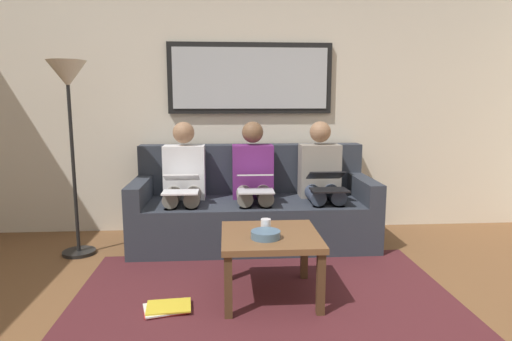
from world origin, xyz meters
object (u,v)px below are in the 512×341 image
(coffee_table, at_px, (270,243))
(magazine_stack, at_px, (167,308))
(laptop_black, at_px, (327,182))
(laptop_white, at_px, (181,184))
(laptop_silver, at_px, (255,182))
(person_left, at_px, (321,179))
(bowl, at_px, (266,235))
(person_right, at_px, (184,180))
(cup, at_px, (266,225))
(person_middle, at_px, (253,180))
(framed_mirror, at_px, (250,78))
(standing_lamp, at_px, (69,96))
(couch, at_px, (253,209))

(coffee_table, relative_size, magazine_stack, 2.02)
(laptop_black, height_order, laptop_white, laptop_black)
(coffee_table, relative_size, laptop_silver, 1.85)
(coffee_table, relative_size, person_left, 0.58)
(coffee_table, height_order, magazine_stack, coffee_table)
(person_left, bearing_deg, coffee_table, 62.45)
(laptop_black, bearing_deg, bowl, 57.72)
(laptop_black, xyz_separation_m, person_right, (1.28, -0.23, -0.02))
(person_left, bearing_deg, magazine_stack, 45.78)
(bowl, relative_size, laptop_black, 0.54)
(cup, height_order, bowl, cup)
(laptop_silver, relative_size, person_right, 0.31)
(person_middle, relative_size, person_right, 1.00)
(framed_mirror, bearing_deg, laptop_black, 132.77)
(person_middle, distance_m, laptop_silver, 0.25)
(framed_mirror, relative_size, magazine_stack, 5.03)
(person_middle, height_order, magazine_stack, person_middle)
(cup, distance_m, bowl, 0.14)
(standing_lamp, bearing_deg, laptop_white, 177.43)
(coffee_table, height_order, laptop_white, laptop_white)
(laptop_silver, bearing_deg, framed_mirror, -90.00)
(laptop_black, bearing_deg, cup, 54.21)
(couch, xyz_separation_m, magazine_stack, (0.64, 1.39, -0.29))
(couch, height_order, coffee_table, couch)
(couch, relative_size, person_left, 1.93)
(framed_mirror, height_order, person_left, framed_mirror)
(person_middle, relative_size, magazine_stack, 3.51)
(cup, height_order, magazine_stack, cup)
(bowl, bearing_deg, person_left, -117.13)
(couch, xyz_separation_m, coffee_table, (-0.04, 1.22, 0.07))
(coffee_table, xyz_separation_m, magazine_stack, (0.68, 0.17, -0.36))
(laptop_silver, bearing_deg, person_left, -158.98)
(couch, height_order, person_right, person_right)
(person_middle, distance_m, standing_lamp, 1.74)
(cup, bearing_deg, laptop_black, -125.79)
(laptop_black, distance_m, person_right, 1.30)
(cup, distance_m, person_left, 1.27)
(couch, xyz_separation_m, laptop_black, (-0.64, 0.30, 0.31))
(laptop_black, bearing_deg, coffee_table, 56.74)
(person_right, height_order, standing_lamp, standing_lamp)
(coffee_table, xyz_separation_m, person_middle, (0.04, -1.15, 0.23))
(laptop_silver, bearing_deg, laptop_white, -0.55)
(magazine_stack, bearing_deg, laptop_white, -90.04)
(couch, bearing_deg, person_right, 6.13)
(couch, bearing_deg, standing_lamp, 9.80)
(framed_mirror, xyz_separation_m, person_left, (-0.64, 0.46, -0.94))
(framed_mirror, distance_m, bowl, 2.01)
(laptop_silver, xyz_separation_m, person_right, (0.64, -0.25, -0.02))
(bowl, bearing_deg, person_right, -62.69)
(laptop_white, bearing_deg, person_left, -169.39)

